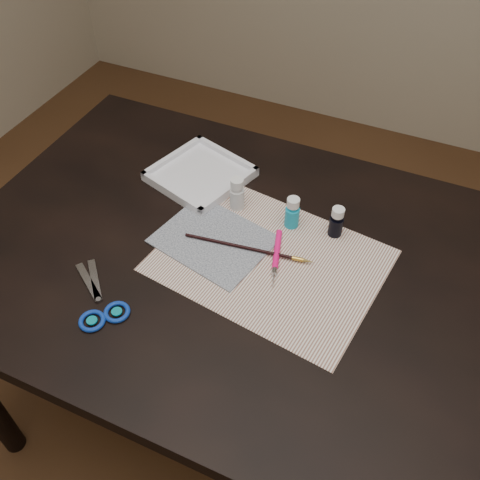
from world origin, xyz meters
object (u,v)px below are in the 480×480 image
at_px(paint_bottle_cyan, 292,213).
at_px(paint_bottle_navy, 336,222).
at_px(scissors, 92,294).
at_px(paint_bottle_white, 237,194).
at_px(canvas, 214,240).
at_px(palette_tray, 200,174).
at_px(paper, 270,260).

distance_m(paint_bottle_cyan, paint_bottle_navy, 0.10).
height_order(paint_bottle_cyan, scissors, paint_bottle_cyan).
bearing_deg(scissors, paint_bottle_cyan, -96.10).
distance_m(paint_bottle_white, paint_bottle_cyan, 0.14).
bearing_deg(paint_bottle_navy, scissors, -136.84).
xyz_separation_m(canvas, paint_bottle_cyan, (0.15, 0.12, 0.04)).
bearing_deg(palette_tray, paint_bottle_cyan, -13.82).
height_order(canvas, palette_tray, palette_tray).
bearing_deg(paint_bottle_navy, paper, -127.55).
bearing_deg(paint_bottle_white, scissors, -113.49).
bearing_deg(palette_tray, paint_bottle_white, -25.26).
bearing_deg(paint_bottle_navy, palette_tray, 171.83).
bearing_deg(scissors, paint_bottle_navy, -103.29).
xyz_separation_m(paper, canvas, (-0.14, 0.00, 0.00)).
distance_m(paint_bottle_navy, palette_tray, 0.38).
height_order(canvas, scissors, scissors).
height_order(paper, paint_bottle_white, paint_bottle_white).
relative_size(paint_bottle_cyan, scissors, 0.39).
xyz_separation_m(canvas, scissors, (-0.16, -0.25, 0.00)).
bearing_deg(paper, paint_bottle_white, 136.99).
bearing_deg(paint_bottle_navy, paint_bottle_cyan, -172.44).
distance_m(scissors, palette_tray, 0.44).
distance_m(canvas, paint_bottle_cyan, 0.19).
relative_size(paper, paint_bottle_white, 5.50).
relative_size(paper, paint_bottle_cyan, 5.80).
height_order(paint_bottle_white, scissors, paint_bottle_white).
xyz_separation_m(canvas, palette_tray, (-0.13, 0.19, 0.01)).
bearing_deg(canvas, scissors, -122.98).
distance_m(canvas, scissors, 0.30).
bearing_deg(scissors, canvas, -89.44).
distance_m(paint_bottle_navy, scissors, 0.56).
bearing_deg(scissors, palette_tray, -60.38).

